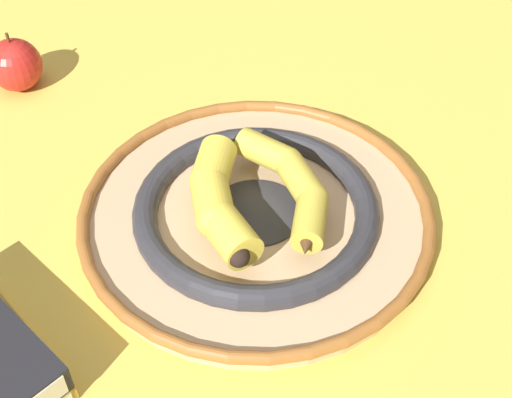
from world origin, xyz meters
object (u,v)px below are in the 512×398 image
decorative_bowl (256,213)px  apple (15,65)px  banana_a (293,184)px  banana_b (217,197)px

decorative_bowl → apple: 0.39m
decorative_bowl → banana_a: banana_a is taller
banana_a → apple: bearing=32.6°
apple → banana_a: bearing=130.4°
banana_a → banana_b: size_ratio=1.02×
decorative_bowl → banana_a: (-0.04, 0.00, 0.03)m
decorative_bowl → apple: apple is taller
banana_a → banana_b: banana_b is taller
banana_b → apple: apple is taller
banana_a → apple: apple is taller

